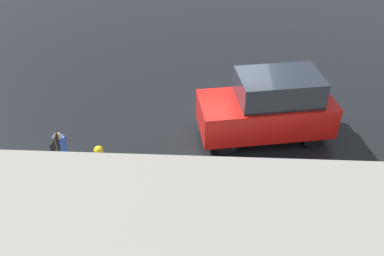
# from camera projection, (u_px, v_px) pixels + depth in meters

# --- Properties ---
(ground_plane) EXTENTS (60.00, 60.00, 0.00)m
(ground_plane) POSITION_uv_depth(u_px,v_px,m) (227.00, 125.00, 13.58)
(ground_plane) COLOR black
(kerb_strip) EXTENTS (24.00, 3.20, 0.04)m
(kerb_strip) POSITION_uv_depth(u_px,v_px,m) (230.00, 226.00, 10.17)
(kerb_strip) COLOR gray
(kerb_strip) RESTS_ON ground
(moving_hatchback) EXTENTS (4.15, 2.39, 2.06)m
(moving_hatchback) POSITION_uv_depth(u_px,v_px,m) (269.00, 107.00, 12.54)
(moving_hatchback) COLOR red
(moving_hatchback) RESTS_ON ground
(fire_hydrant) EXTENTS (0.42, 0.31, 0.80)m
(fire_hydrant) POSITION_uv_depth(u_px,v_px,m) (100.00, 158.00, 11.62)
(fire_hydrant) COLOR gold
(fire_hydrant) RESTS_ON ground
(pedestrian) EXTENTS (0.24, 0.57, 1.22)m
(pedestrian) POSITION_uv_depth(u_px,v_px,m) (61.00, 149.00, 11.49)
(pedestrian) COLOR blue
(pedestrian) RESTS_ON ground
(sign_post) EXTENTS (0.07, 0.44, 2.40)m
(sign_post) POSITION_uv_depth(u_px,v_px,m) (60.00, 166.00, 9.56)
(sign_post) COLOR #4C4C51
(sign_post) RESTS_ON ground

